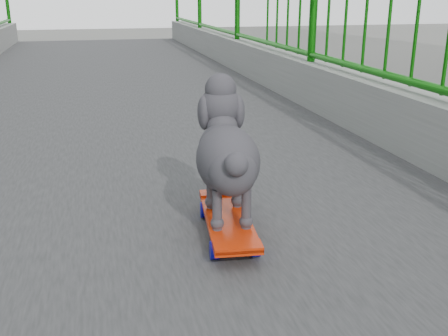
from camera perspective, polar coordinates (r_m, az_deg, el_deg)
The scene contains 2 objects.
skateboard at distance 1.74m, azimuth 0.40°, elevation -5.85°, with size 0.20×0.50×0.07m.
poodle at distance 1.68m, azimuth 0.30°, elevation 1.79°, with size 0.24×0.49×0.41m.
Camera 1 is at (-0.14, 2.44, 7.77)m, focal length 42.00 mm.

